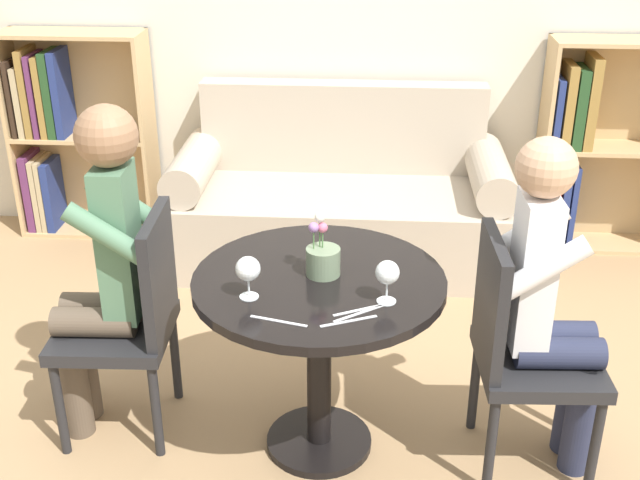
% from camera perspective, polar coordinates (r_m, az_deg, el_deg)
% --- Properties ---
extents(ground_plane, '(16.00, 16.00, 0.00)m').
position_cam_1_polar(ground_plane, '(3.17, -0.07, -14.28)').
color(ground_plane, tan).
extents(round_table, '(0.88, 0.88, 0.72)m').
position_cam_1_polar(round_table, '(2.84, -0.07, -5.45)').
color(round_table, black).
rests_on(round_table, ground_plane).
extents(couch, '(1.80, 0.80, 0.92)m').
position_cam_1_polar(couch, '(4.42, 1.44, 2.57)').
color(couch, '#B7A893').
rests_on(couch, ground_plane).
extents(bookshelf_left, '(0.80, 0.28, 1.18)m').
position_cam_1_polar(bookshelf_left, '(4.90, -17.60, 7.34)').
color(bookshelf_left, tan).
rests_on(bookshelf_left, ground_plane).
extents(bookshelf_right, '(0.80, 0.28, 1.18)m').
position_cam_1_polar(bookshelf_right, '(4.73, 18.79, 6.29)').
color(bookshelf_right, tan).
rests_on(bookshelf_right, ground_plane).
extents(chair_left, '(0.44, 0.44, 0.90)m').
position_cam_1_polar(chair_left, '(3.07, -13.26, -5.26)').
color(chair_left, '#232326').
rests_on(chair_left, ground_plane).
extents(chair_right, '(0.44, 0.44, 0.90)m').
position_cam_1_polar(chair_right, '(2.90, 14.03, -7.29)').
color(chair_right, '#232326').
rests_on(chair_right, ground_plane).
extents(person_left, '(0.43, 0.35, 1.30)m').
position_cam_1_polar(person_left, '(2.99, -15.22, -1.76)').
color(person_left, brown).
rests_on(person_left, ground_plane).
extents(person_right, '(0.43, 0.35, 1.25)m').
position_cam_1_polar(person_right, '(2.84, 16.13, -4.36)').
color(person_right, '#282D47').
rests_on(person_right, ground_plane).
extents(wine_glass_left, '(0.08, 0.08, 0.15)m').
position_cam_1_polar(wine_glass_left, '(2.61, -5.14, -2.11)').
color(wine_glass_left, white).
rests_on(wine_glass_left, round_table).
extents(wine_glass_right, '(0.08, 0.08, 0.15)m').
position_cam_1_polar(wine_glass_right, '(2.58, 4.82, -2.42)').
color(wine_glass_right, white).
rests_on(wine_glass_right, round_table).
extents(flower_vase, '(0.12, 0.12, 0.23)m').
position_cam_1_polar(flower_vase, '(2.76, 0.19, -1.30)').
color(flower_vase, gray).
rests_on(flower_vase, round_table).
extents(knife_left_setting, '(0.19, 0.06, 0.00)m').
position_cam_1_polar(knife_left_setting, '(2.52, -2.96, -5.78)').
color(knife_left_setting, silver).
rests_on(knife_left_setting, round_table).
extents(fork_left_setting, '(0.17, 0.10, 0.00)m').
position_cam_1_polar(fork_left_setting, '(2.58, 2.89, -4.97)').
color(fork_left_setting, silver).
rests_on(fork_left_setting, round_table).
extents(knife_right_setting, '(0.16, 0.12, 0.00)m').
position_cam_1_polar(knife_right_setting, '(2.56, 2.76, -5.24)').
color(knife_right_setting, silver).
rests_on(knife_right_setting, round_table).
extents(fork_right_setting, '(0.18, 0.09, 0.00)m').
position_cam_1_polar(fork_right_setting, '(2.52, 2.06, -5.79)').
color(fork_right_setting, silver).
rests_on(fork_right_setting, round_table).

